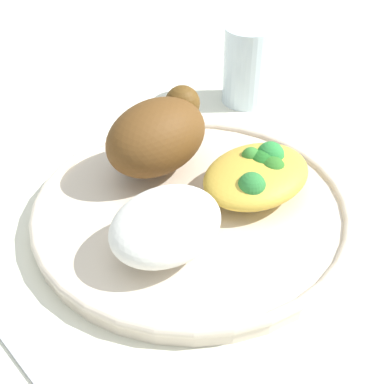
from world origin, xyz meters
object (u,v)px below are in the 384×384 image
at_px(plate, 192,208).
at_px(mac_cheese_with_broccoli, 258,173).
at_px(roasted_chicken, 159,134).
at_px(fork, 3,333).
at_px(water_glass, 248,66).
at_px(rice_pile, 166,225).

xyz_separation_m(plate, mac_cheese_with_broccoli, (0.06, -0.03, 0.03)).
height_order(roasted_chicken, fork, roasted_chicken).
bearing_deg(water_glass, rice_pile, -152.93).
distance_m(roasted_chicken, water_glass, 0.20).
xyz_separation_m(roasted_chicken, fork, (-0.21, -0.06, -0.05)).
distance_m(plate, roasted_chicken, 0.08).
bearing_deg(fork, water_glass, 14.55).
xyz_separation_m(plate, rice_pile, (-0.06, -0.03, 0.03)).
height_order(roasted_chicken, rice_pile, roasted_chicken).
height_order(roasted_chicken, water_glass, water_glass).
relative_size(mac_cheese_with_broccoli, water_glass, 1.18).
bearing_deg(roasted_chicken, plate, -105.69).
bearing_deg(mac_cheese_with_broccoli, fork, 171.72).
bearing_deg(roasted_chicken, water_glass, 14.17).
distance_m(roasted_chicken, rice_pile, 0.12).
height_order(roasted_chicken, mac_cheese_with_broccoli, roasted_chicken).
xyz_separation_m(roasted_chicken, water_glass, (0.20, 0.05, -0.01)).
relative_size(roasted_chicken, mac_cheese_with_broccoli, 1.05).
relative_size(roasted_chicken, fork, 0.84).
xyz_separation_m(roasted_chicken, rice_pile, (-0.07, -0.09, -0.01)).
bearing_deg(water_glass, roasted_chicken, -165.83).
relative_size(rice_pile, water_glass, 1.03).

